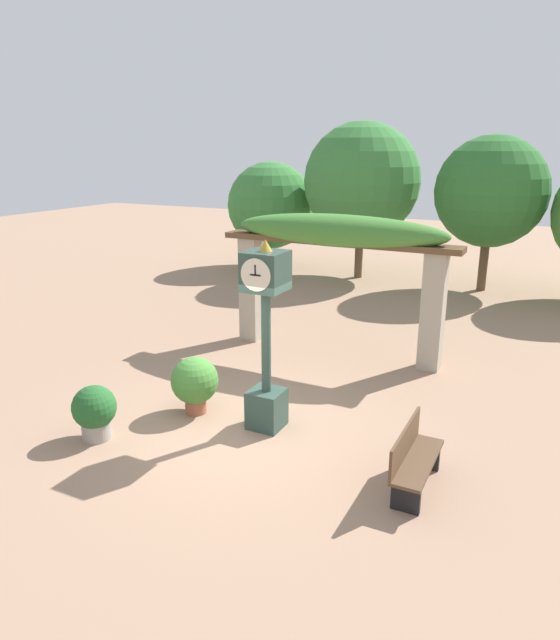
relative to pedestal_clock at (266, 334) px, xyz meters
name	(u,v)px	position (x,y,z in m)	size (l,w,h in m)	color
ground_plane	(243,429)	(-0.32, -0.26, -1.65)	(60.00, 60.00, 0.00)	#9E7A60
pedestal_clock	(266,334)	(0.00, 0.00, 0.00)	(0.62, 0.67, 3.18)	#2D473D
pergola	(337,246)	(-0.32, 3.91, 0.81)	(5.38, 1.05, 3.15)	#A89E89
potted_plant_near_left	(95,411)	(-2.27, -1.60, -1.16)	(0.71, 0.71, 0.91)	gray
potted_plant_near_right	(195,382)	(-1.38, -0.09, -1.07)	(0.84, 0.84, 1.03)	#9E563D
park_bench	(413,459)	(2.64, -0.68, -1.22)	(0.42, 1.45, 0.89)	brown
tree_line	(425,196)	(-0.22, 11.66, 1.32)	(14.93, 4.01, 5.40)	brown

